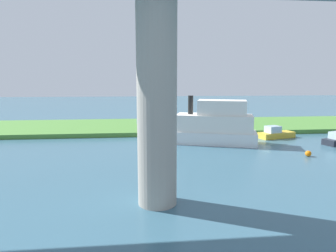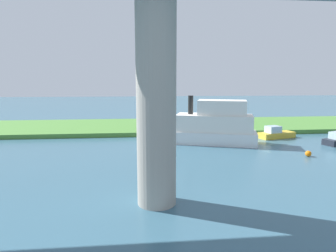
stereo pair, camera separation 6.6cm
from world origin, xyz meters
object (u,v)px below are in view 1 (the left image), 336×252
person_on_bank (138,123)px  skiff_small (212,126)px  bridge_pylon (157,100)px  marker_buoy (308,154)px  motorboat_white (276,134)px  mooring_post (140,127)px

person_on_bank → skiff_small: skiff_small is taller
bridge_pylon → skiff_small: 16.05m
bridge_pylon → marker_buoy: 16.45m
skiff_small → motorboat_white: skiff_small is taller
skiff_small → person_on_bank: bearing=-43.6°
mooring_post → skiff_small: bearing=144.2°
bridge_pylon → marker_buoy: (-13.29, -8.20, -5.17)m
motorboat_white → person_on_bank: bearing=-18.8°
motorboat_white → marker_buoy: motorboat_white is taller
skiff_small → motorboat_white: 8.04m
mooring_post → marker_buoy: (-13.98, 11.21, -0.64)m
bridge_pylon → mooring_post: size_ratio=13.75×
person_on_bank → skiff_small: size_ratio=0.14×
skiff_small → marker_buoy: size_ratio=19.83×
mooring_post → motorboat_white: bearing=167.6°
person_on_bank → mooring_post: bearing=96.3°
mooring_post → skiff_small: (-7.20, 5.20, 0.89)m
mooring_post → marker_buoy: 17.93m
mooring_post → marker_buoy: mooring_post is taller
marker_buoy → mooring_post: bearing=-38.7°
bridge_pylon → person_on_bank: bearing=-87.6°
mooring_post → skiff_small: 8.92m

